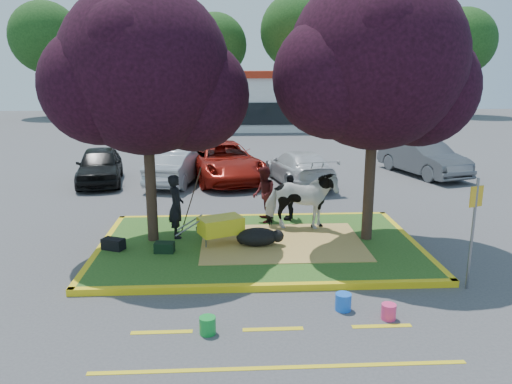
{
  "coord_description": "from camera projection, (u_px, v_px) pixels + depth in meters",
  "views": [
    {
      "loc": [
        -0.75,
        -12.33,
        4.59
      ],
      "look_at": [
        -0.05,
        0.5,
        1.4
      ],
      "focal_mm": 35.0,
      "sensor_mm": 36.0,
      "label": 1
    }
  ],
  "objects": [
    {
      "name": "ground",
      "position": [
        259.0,
        248.0,
        13.09
      ],
      "size": [
        90.0,
        90.0,
        0.0
      ],
      "primitive_type": "plane",
      "color": "#424244",
      "rests_on": "ground"
    },
    {
      "name": "median_island",
      "position": [
        259.0,
        245.0,
        13.07
      ],
      "size": [
        8.0,
        5.0,
        0.15
      ],
      "primitive_type": "cube",
      "color": "#26541A",
      "rests_on": "ground"
    },
    {
      "name": "curb_near",
      "position": [
        266.0,
        287.0,
        10.57
      ],
      "size": [
        8.3,
        0.16,
        0.15
      ],
      "primitive_type": "cube",
      "color": "yellow",
      "rests_on": "ground"
    },
    {
      "name": "curb_far",
      "position": [
        254.0,
        217.0,
        15.57
      ],
      "size": [
        8.3,
        0.16,
        0.15
      ],
      "primitive_type": "cube",
      "color": "yellow",
      "rests_on": "ground"
    },
    {
      "name": "curb_left",
      "position": [
        101.0,
        248.0,
        12.86
      ],
      "size": [
        0.16,
        5.3,
        0.15
      ],
      "primitive_type": "cube",
      "color": "yellow",
      "rests_on": "ground"
    },
    {
      "name": "curb_right",
      "position": [
        412.0,
        243.0,
        13.29
      ],
      "size": [
        0.16,
        5.3,
        0.15
      ],
      "primitive_type": "cube",
      "color": "yellow",
      "rests_on": "ground"
    },
    {
      "name": "straw_bedding",
      "position": [
        282.0,
        242.0,
        13.09
      ],
      "size": [
        4.2,
        3.0,
        0.01
      ],
      "primitive_type": "cube",
      "color": "tan",
      "rests_on": "median_island"
    },
    {
      "name": "tree_purple_left",
      "position": [
        146.0,
        78.0,
        12.27
      ],
      "size": [
        5.06,
        4.2,
        6.51
      ],
      "color": "black",
      "rests_on": "median_island"
    },
    {
      "name": "tree_purple_right",
      "position": [
        377.0,
        70.0,
        12.32
      ],
      "size": [
        5.3,
        4.4,
        6.82
      ],
      "color": "black",
      "rests_on": "median_island"
    },
    {
      "name": "fire_lane_stripe_a",
      "position": [
        162.0,
        332.0,
        8.92
      ],
      "size": [
        1.1,
        0.12,
        0.01
      ],
      "primitive_type": "cube",
      "color": "yellow",
      "rests_on": "ground"
    },
    {
      "name": "fire_lane_stripe_b",
      "position": [
        273.0,
        329.0,
        9.02
      ],
      "size": [
        1.1,
        0.12,
        0.01
      ],
      "primitive_type": "cube",
      "color": "yellow",
      "rests_on": "ground"
    },
    {
      "name": "fire_lane_stripe_c",
      "position": [
        382.0,
        326.0,
        9.13
      ],
      "size": [
        1.1,
        0.12,
        0.01
      ],
      "primitive_type": "cube",
      "color": "yellow",
      "rests_on": "ground"
    },
    {
      "name": "fire_lane_long",
      "position": [
        280.0,
        368.0,
        7.86
      ],
      "size": [
        6.0,
        0.1,
        0.01
      ],
      "primitive_type": "cube",
      "color": "yellow",
      "rests_on": "ground"
    },
    {
      "name": "retail_building",
      "position": [
        263.0,
        99.0,
        39.77
      ],
      "size": [
        20.4,
        8.4,
        4.4
      ],
      "color": "silver",
      "rests_on": "ground"
    },
    {
      "name": "treeline",
      "position": [
        248.0,
        35.0,
        47.74
      ],
      "size": [
        46.58,
        7.8,
        14.63
      ],
      "color": "black",
      "rests_on": "ground"
    },
    {
      "name": "cow",
      "position": [
        301.0,
        201.0,
        13.95
      ],
      "size": [
        2.07,
        1.07,
        1.69
      ],
      "primitive_type": "imported",
      "rotation": [
        0.0,
        0.0,
        1.49
      ],
      "color": "silver",
      "rests_on": "median_island"
    },
    {
      "name": "calf",
      "position": [
        257.0,
        237.0,
        12.8
      ],
      "size": [
        1.23,
        1.0,
        0.47
      ],
      "primitive_type": "ellipsoid",
      "rotation": [
        0.0,
        0.0,
        0.43
      ],
      "color": "black",
      "rests_on": "median_island"
    },
    {
      "name": "handler",
      "position": [
        176.0,
        206.0,
        13.33
      ],
      "size": [
        0.53,
        0.69,
        1.71
      ],
      "primitive_type": "imported",
      "rotation": [
        0.0,
        0.0,
        1.77
      ],
      "color": "black",
      "rests_on": "median_island"
    },
    {
      "name": "visitor_a",
      "position": [
        264.0,
        194.0,
        14.69
      ],
      "size": [
        0.69,
        0.85,
        1.66
      ],
      "primitive_type": "imported",
      "rotation": [
        0.0,
        0.0,
        -1.5
      ],
      "color": "#461414",
      "rests_on": "median_island"
    },
    {
      "name": "visitor_b",
      "position": [
        290.0,
        197.0,
        14.92
      ],
      "size": [
        0.6,
        0.88,
        1.39
      ],
      "primitive_type": "imported",
      "rotation": [
        0.0,
        0.0,
        -1.92
      ],
      "color": "black",
      "rests_on": "median_island"
    },
    {
      "name": "wheelbarrow",
      "position": [
        221.0,
        226.0,
        12.81
      ],
      "size": [
        1.93,
        1.02,
        0.73
      ],
      "rotation": [
        0.0,
        0.0,
        0.41
      ],
      "color": "black",
      "rests_on": "median_island"
    },
    {
      "name": "gear_bag_dark",
      "position": [
        113.0,
        244.0,
        12.56
      ],
      "size": [
        0.62,
        0.5,
        0.28
      ],
      "primitive_type": "cube",
      "rotation": [
        0.0,
        0.0,
        -0.41
      ],
      "color": "black",
      "rests_on": "median_island"
    },
    {
      "name": "gear_bag_green",
      "position": [
        164.0,
        247.0,
        12.35
      ],
      "size": [
        0.51,
        0.34,
        0.26
      ],
      "primitive_type": "cube",
      "rotation": [
        0.0,
        0.0,
        -0.1
      ],
      "color": "black",
      "rests_on": "median_island"
    },
    {
      "name": "sign_post",
      "position": [
        474.0,
        222.0,
        10.34
      ],
      "size": [
        0.33,
        0.15,
        2.43
      ],
      "rotation": [
        0.0,
        0.0,
        0.38
      ],
      "color": "slate",
      "rests_on": "ground"
    },
    {
      "name": "bucket_green",
      "position": [
        208.0,
        325.0,
        8.84
      ],
      "size": [
        0.35,
        0.35,
        0.32
      ],
      "primitive_type": "cylinder",
      "rotation": [
        0.0,
        0.0,
        -0.19
      ],
      "color": "#179534",
      "rests_on": "ground"
    },
    {
      "name": "bucket_pink",
      "position": [
        389.0,
        312.0,
        9.36
      ],
      "size": [
        0.3,
        0.3,
        0.3
      ],
      "primitive_type": "cylinder",
      "rotation": [
        0.0,
        0.0,
        -0.06
      ],
      "color": "#FA3778",
      "rests_on": "ground"
    },
    {
      "name": "bucket_blue",
      "position": [
        343.0,
        302.0,
        9.71
      ],
      "size": [
        0.32,
        0.32,
        0.34
      ],
      "primitive_type": "cylinder",
      "rotation": [
        0.0,
        0.0,
        0.03
      ],
      "color": "blue",
      "rests_on": "ground"
    },
    {
      "name": "car_black",
      "position": [
        100.0,
        165.0,
        20.41
      ],
      "size": [
        2.43,
        4.52,
        1.46
      ],
      "primitive_type": "imported",
      "rotation": [
        0.0,
        0.0,
        0.17
      ],
      "color": "black",
      "rests_on": "ground"
    },
    {
      "name": "car_silver",
      "position": [
        177.0,
        166.0,
        20.37
      ],
      "size": [
        2.36,
        4.46,
        1.4
      ],
      "primitive_type": "imported",
      "rotation": [
        0.0,
        0.0,
        2.92
      ],
      "color": "#AEB2B7",
      "rests_on": "ground"
    },
    {
      "name": "car_red",
      "position": [
        223.0,
        161.0,
        21.0
      ],
      "size": [
        3.97,
        6.16,
        1.58
      ],
      "primitive_type": "imported",
      "rotation": [
        0.0,
        0.0,
        0.26
      ],
      "color": "maroon",
      "rests_on": "ground"
    },
    {
      "name": "car_white",
      "position": [
        299.0,
        167.0,
        20.32
      ],
      "size": [
        2.73,
        4.95,
        1.36
      ],
      "primitive_type": "imported",
      "rotation": [
        0.0,
        0.0,
        3.33
      ],
      "color": "silver",
      "rests_on": "ground"
    },
    {
      "name": "car_grey",
      "position": [
        423.0,
        158.0,
        21.93
      ],
      "size": [
        2.96,
        4.99,
        1.55
      ],
      "primitive_type": "imported",
      "rotation": [
        0.0,
        0.0,
        0.3
      ],
      "color": "#4E5155",
      "rests_on": "ground"
    }
  ]
}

